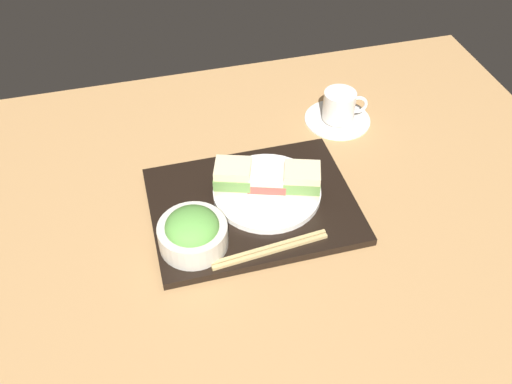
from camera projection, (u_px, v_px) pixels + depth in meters
The scene contains 9 objects.
ground_plane at pixel (253, 213), 109.12cm from camera, with size 140.00×100.00×3.00cm, color tan.
serving_tray at pixel (250, 204), 107.64cm from camera, with size 38.72×29.56×1.62cm, color black.
sandwich_plate at pixel (267, 192), 108.06cm from camera, with size 20.91×20.91×1.27cm, color white.
sandwich_near at pixel (233, 177), 105.84cm from camera, with size 8.51×7.89×5.91cm.
sandwich_middle at pixel (267, 181), 105.96cm from camera, with size 8.71×7.83×4.68cm.
sandwich_far at pixel (302, 180), 105.28cm from camera, with size 8.33×7.55×5.69cm.
salad_bowl at pixel (193, 232), 97.35cm from camera, with size 12.30×12.30×7.21cm.
chopsticks_pair at pixel (269, 250), 98.23cm from camera, with size 21.61×3.66×0.70cm.
coffee_cup at pixel (339, 109), 125.58cm from camera, with size 14.95×14.95×7.46cm.
Camera 1 is at (-18.43, -72.03, 78.48)cm, focal length 39.22 mm.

